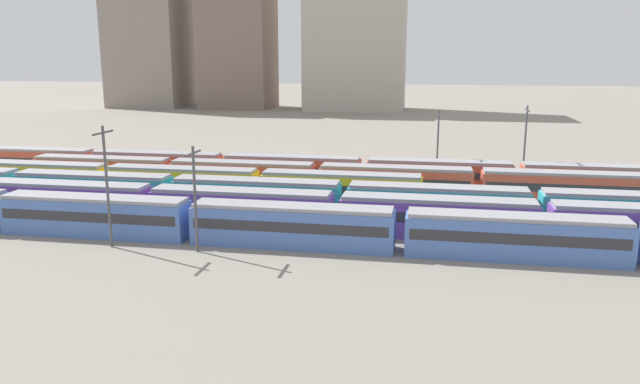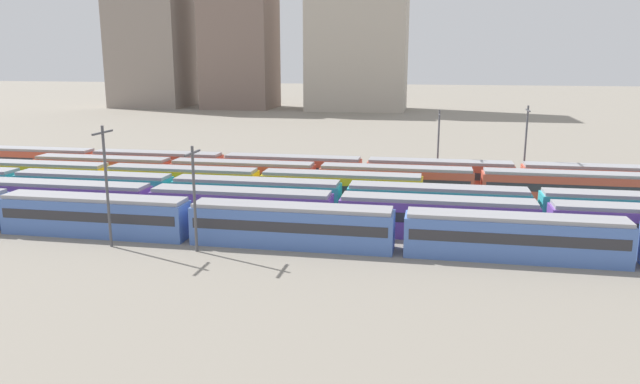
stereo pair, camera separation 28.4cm
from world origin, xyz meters
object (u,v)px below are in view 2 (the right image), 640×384
(train_track_4, at_px, (317,179))
(catenary_pole_3, at_px, (438,143))
(catenary_pole_1, at_px, (526,143))
(train_track_1, at_px, (241,208))
(catenary_pole_2, at_px, (106,181))
(train_track_3, at_px, (183,183))
(catenary_pole_0, at_px, (194,194))
(train_track_2, at_px, (344,200))
(train_track_5, at_px, (292,170))
(train_track_0, at_px, (399,231))

(train_track_4, relative_size, catenary_pole_3, 7.64)
(catenary_pole_1, bearing_deg, catenary_pole_3, 178.10)
(train_track_1, height_order, train_track_4, same)
(train_track_1, relative_size, catenary_pole_2, 8.72)
(train_track_4, relative_size, catenary_pole_1, 7.12)
(train_track_1, relative_size, catenary_pole_3, 9.58)
(train_track_1, distance_m, catenary_pole_1, 38.06)
(train_track_3, bearing_deg, catenary_pole_2, -86.41)
(catenary_pole_0, distance_m, catenary_pole_1, 44.40)
(catenary_pole_1, bearing_deg, train_track_4, -162.49)
(catenary_pole_2, bearing_deg, catenary_pole_0, 0.75)
(train_track_1, xyz_separation_m, train_track_2, (9.47, 5.20, 0.00))
(train_track_2, relative_size, train_track_5, 1.20)
(train_track_1, distance_m, train_track_5, 20.80)
(train_track_4, xyz_separation_m, train_track_5, (-4.33, 5.20, 0.00))
(train_track_3, distance_m, catenary_pole_0, 20.96)
(train_track_1, distance_m, catenary_pole_3, 30.68)
(train_track_4, relative_size, catenary_pole_0, 8.14)
(catenary_pole_3, bearing_deg, train_track_5, -170.68)
(train_track_1, relative_size, catenary_pole_0, 10.20)
(catenary_pole_2, bearing_deg, train_track_3, 93.59)
(train_track_1, xyz_separation_m, train_track_3, (-10.53, 10.40, -0.00))
(catenary_pole_1, bearing_deg, train_track_3, -161.95)
(catenary_pole_3, bearing_deg, catenary_pole_1, -1.90)
(catenary_pole_0, bearing_deg, train_track_5, 86.62)
(catenary_pole_2, bearing_deg, train_track_5, 71.62)
(train_track_3, height_order, catenary_pole_1, catenary_pole_1)
(catenary_pole_0, relative_size, catenary_pole_2, 0.86)
(train_track_4, bearing_deg, train_track_1, -106.59)
(catenary_pole_1, bearing_deg, train_track_0, -115.88)
(train_track_1, bearing_deg, train_track_4, 73.41)
(train_track_2, distance_m, catenary_pole_1, 27.55)
(train_track_3, xyz_separation_m, train_track_5, (10.84, 10.40, 0.00))
(train_track_2, xyz_separation_m, catenary_pole_2, (-18.83, -13.50, 4.02))
(train_track_3, height_order, catenary_pole_3, catenary_pole_3)
(train_track_0, distance_m, train_track_3, 30.57)
(train_track_2, height_order, catenary_pole_2, catenary_pole_2)
(train_track_2, relative_size, catenary_pole_0, 12.25)
(train_track_2, bearing_deg, catenary_pole_0, -129.06)
(catenary_pole_3, bearing_deg, train_track_2, -116.94)
(train_track_5, bearing_deg, train_track_2, -59.59)
(train_track_2, height_order, catenary_pole_0, catenary_pole_0)
(train_track_1, height_order, catenary_pole_0, catenary_pole_0)
(train_track_3, distance_m, catenary_pole_3, 32.60)
(train_track_2, relative_size, train_track_4, 1.51)
(train_track_5, distance_m, catenary_pole_3, 19.22)
(train_track_5, distance_m, catenary_pole_0, 29.22)
(train_track_5, relative_size, catenary_pole_3, 9.58)
(train_track_2, distance_m, train_track_4, 11.46)
(train_track_0, xyz_separation_m, catenary_pole_0, (-17.16, -2.99, 3.22))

